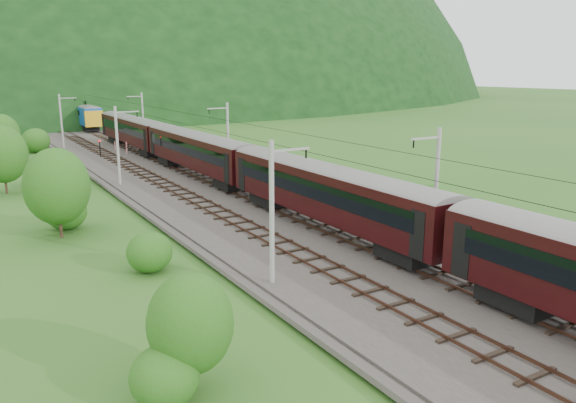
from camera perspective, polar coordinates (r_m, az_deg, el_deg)
ground at (r=35.20m, az=7.26°, el=-6.66°), size 600.00×600.00×0.00m
railbed at (r=43.03m, az=-0.99°, el=-2.61°), size 14.00×220.00×0.30m
track_left at (r=41.87m, az=-3.84°, el=-2.78°), size 2.40×220.00×0.27m
track_right at (r=44.18m, az=1.70°, el=-1.90°), size 2.40×220.00×0.27m
catenary_left at (r=60.09m, az=-16.87°, el=5.62°), size 2.54×192.28×8.00m
catenary_right at (r=64.17m, az=-6.19°, el=6.57°), size 2.54×192.28×8.00m
overhead_wires at (r=41.66m, az=-1.03°, el=6.62°), size 4.83×198.00×0.03m
train at (r=40.48m, az=4.49°, el=1.70°), size 3.28×181.36×5.71m
hazard_post_near at (r=86.48m, az=-17.16°, el=5.44°), size 0.14×0.14×1.34m
hazard_post_far at (r=82.54m, az=-16.07°, el=5.28°), size 0.18×0.18×1.68m
signal at (r=80.51m, az=-18.57°, el=5.27°), size 0.25×0.25×2.27m
vegetation_left at (r=60.54m, az=-24.57°, el=3.34°), size 10.82×140.73×6.74m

